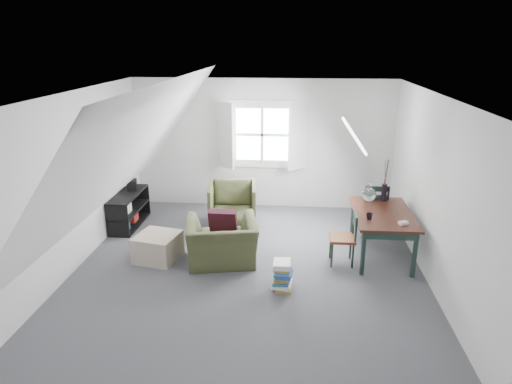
# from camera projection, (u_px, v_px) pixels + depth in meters

# --- Properties ---
(floor) EXTENTS (5.50, 5.50, 0.00)m
(floor) POSITION_uv_depth(u_px,v_px,m) (248.00, 270.00, 6.60)
(floor) COLOR #47474C
(floor) RESTS_ON ground
(ceiling) EXTENTS (5.50, 5.50, 0.00)m
(ceiling) POSITION_uv_depth(u_px,v_px,m) (247.00, 95.00, 5.81)
(ceiling) COLOR white
(ceiling) RESTS_ON wall_back
(wall_back) EXTENTS (5.00, 0.00, 5.00)m
(wall_back) POSITION_uv_depth(u_px,v_px,m) (262.00, 144.00, 8.80)
(wall_back) COLOR silver
(wall_back) RESTS_ON ground
(wall_front) EXTENTS (5.00, 0.00, 5.00)m
(wall_front) POSITION_uv_depth(u_px,v_px,m) (211.00, 295.00, 3.61)
(wall_front) COLOR silver
(wall_front) RESTS_ON ground
(wall_left) EXTENTS (0.00, 5.50, 5.50)m
(wall_left) POSITION_uv_depth(u_px,v_px,m) (71.00, 184.00, 6.41)
(wall_left) COLOR silver
(wall_left) RESTS_ON ground
(wall_right) EXTENTS (0.00, 5.50, 5.50)m
(wall_right) POSITION_uv_depth(u_px,v_px,m) (436.00, 193.00, 6.00)
(wall_right) COLOR silver
(wall_right) RESTS_ON ground
(slope_left) EXTENTS (3.19, 5.50, 4.48)m
(slope_left) POSITION_uv_depth(u_px,v_px,m) (133.00, 148.00, 6.17)
(slope_left) COLOR white
(slope_left) RESTS_ON wall_left
(slope_right) EXTENTS (3.19, 5.50, 4.48)m
(slope_right) POSITION_uv_depth(u_px,v_px,m) (366.00, 153.00, 5.91)
(slope_right) COLOR white
(slope_right) RESTS_ON wall_right
(dormer_window) EXTENTS (1.71, 0.35, 1.30)m
(dormer_window) POSITION_uv_depth(u_px,v_px,m) (262.00, 135.00, 8.67)
(dormer_window) COLOR white
(dormer_window) RESTS_ON wall_back
(skylight) EXTENTS (0.35, 0.75, 0.47)m
(skylight) POSITION_uv_depth(u_px,v_px,m) (354.00, 135.00, 7.15)
(skylight) COLOR white
(skylight) RESTS_ON slope_right
(armchair_near) EXTENTS (1.18, 1.07, 0.67)m
(armchair_near) POSITION_uv_depth(u_px,v_px,m) (222.00, 262.00, 6.85)
(armchair_near) COLOR #3C4024
(armchair_near) RESTS_ON floor
(armchair_far) EXTENTS (0.91, 0.93, 0.77)m
(armchair_far) POSITION_uv_depth(u_px,v_px,m) (233.00, 224.00, 8.26)
(armchair_far) COLOR #3C4024
(armchair_far) RESTS_ON floor
(throw_pillow) EXTENTS (0.41, 0.24, 0.42)m
(throw_pillow) POSITION_uv_depth(u_px,v_px,m) (223.00, 222.00, 6.80)
(throw_pillow) COLOR #3B101D
(throw_pillow) RESTS_ON armchair_near
(ottoman) EXTENTS (0.71, 0.71, 0.40)m
(ottoman) POSITION_uv_depth(u_px,v_px,m) (158.00, 247.00, 6.89)
(ottoman) COLOR tan
(ottoman) RESTS_ON floor
(dining_table) EXTENTS (0.86, 1.43, 0.71)m
(dining_table) POSITION_uv_depth(u_px,v_px,m) (382.00, 218.00, 6.86)
(dining_table) COLOR black
(dining_table) RESTS_ON floor
(demijohn) EXTENTS (0.23, 0.23, 0.32)m
(demijohn) POSITION_uv_depth(u_px,v_px,m) (369.00, 194.00, 7.23)
(demijohn) COLOR silver
(demijohn) RESTS_ON dining_table
(vase_twigs) EXTENTS (0.09, 0.10, 0.68)m
(vase_twigs) POSITION_uv_depth(u_px,v_px,m) (384.00, 191.00, 7.29)
(vase_twigs) COLOR black
(vase_twigs) RESTS_ON dining_table
(cup) EXTENTS (0.12, 0.12, 0.09)m
(cup) POSITION_uv_depth(u_px,v_px,m) (369.00, 219.00, 6.57)
(cup) COLOR black
(cup) RESTS_ON dining_table
(paper_box) EXTENTS (0.15, 0.12, 0.04)m
(paper_box) POSITION_uv_depth(u_px,v_px,m) (403.00, 223.00, 6.38)
(paper_box) COLOR white
(paper_box) RESTS_ON dining_table
(dining_chair_far) EXTENTS (0.44, 0.44, 0.94)m
(dining_chair_far) POSITION_uv_depth(u_px,v_px,m) (374.00, 209.00, 7.62)
(dining_chair_far) COLOR #652D14
(dining_chair_far) RESTS_ON floor
(dining_chair_near) EXTENTS (0.37, 0.37, 0.79)m
(dining_chair_near) POSITION_uv_depth(u_px,v_px,m) (344.00, 237.00, 6.69)
(dining_chair_near) COLOR #652D14
(dining_chair_near) RESTS_ON floor
(media_shelf) EXTENTS (0.39, 1.16, 0.59)m
(media_shelf) POSITION_uv_depth(u_px,v_px,m) (128.00, 212.00, 8.11)
(media_shelf) COLOR black
(media_shelf) RESTS_ON floor
(electronics_box) EXTENTS (0.23, 0.27, 0.19)m
(electronics_box) POSITION_uv_depth(u_px,v_px,m) (132.00, 185.00, 8.26)
(electronics_box) COLOR black
(electronics_box) RESTS_ON media_shelf
(magazine_stack) EXTENTS (0.29, 0.35, 0.39)m
(magazine_stack) POSITION_uv_depth(u_px,v_px,m) (282.00, 276.00, 6.06)
(magazine_stack) COLOR #B29933
(magazine_stack) RESTS_ON floor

